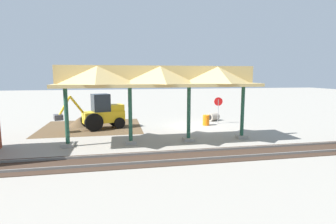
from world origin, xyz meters
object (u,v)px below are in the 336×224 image
backhoe (102,113)px  traffic_barrel (206,120)px  stop_sign (218,105)px  concrete_pipe (213,117)px

backhoe → traffic_barrel: backhoe is taller
stop_sign → concrete_pipe: 1.97m
stop_sign → traffic_barrel: size_ratio=2.63×
stop_sign → concrete_pipe: bearing=-94.0°
concrete_pipe → traffic_barrel: (1.43, 2.06, 0.07)m
concrete_pipe → backhoe: bearing=10.0°
traffic_barrel → stop_sign: bearing=-155.3°
stop_sign → backhoe: backhoe is taller
concrete_pipe → stop_sign: bearing=86.0°
backhoe → concrete_pipe: 10.38m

